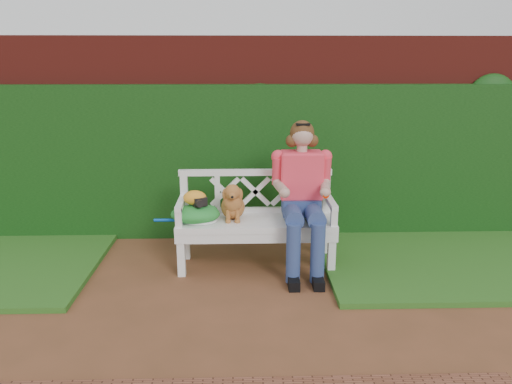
{
  "coord_description": "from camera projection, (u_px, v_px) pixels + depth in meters",
  "views": [
    {
      "loc": [
        0.32,
        -3.73,
        1.98
      ],
      "look_at": [
        0.45,
        0.8,
        0.75
      ],
      "focal_mm": 35.0,
      "sensor_mm": 36.0,
      "label": 1
    }
  ],
  "objects": [
    {
      "name": "ivy_hedge",
      "position": [
        214.0,
        163.0,
        5.51
      ],
      "size": [
        10.0,
        0.18,
        1.7
      ],
      "primitive_type": "cube",
      "color": "#194C15",
      "rests_on": "ground"
    },
    {
      "name": "baseball_glove",
      "position": [
        195.0,
        198.0,
        4.67
      ],
      "size": [
        0.25,
        0.21,
        0.14
      ],
      "primitive_type": "ellipsoid",
      "rotation": [
        0.0,
        0.0,
        0.23
      ],
      "color": "orange",
      "rests_on": "green_bag"
    },
    {
      "name": "grass_right",
      "position": [
        449.0,
        257.0,
        5.03
      ],
      "size": [
        2.6,
        2.0,
        0.05
      ],
      "primitive_type": "cube",
      "color": "#1E4719",
      "rests_on": "ground"
    },
    {
      "name": "ground",
      "position": [
        205.0,
        306.0,
        4.11
      ],
      "size": [
        60.0,
        60.0,
        0.0
      ],
      "primitive_type": "plane",
      "color": "brown"
    },
    {
      "name": "tennis_racket",
      "position": [
        197.0,
        220.0,
        4.7
      ],
      "size": [
        0.66,
        0.37,
        0.03
      ],
      "primitive_type": null,
      "rotation": [
        0.0,
        0.0,
        0.19
      ],
      "color": "white",
      "rests_on": "garden_bench"
    },
    {
      "name": "green_bag",
      "position": [
        195.0,
        213.0,
        4.68
      ],
      "size": [
        0.5,
        0.41,
        0.16
      ],
      "primitive_type": null,
      "rotation": [
        0.0,
        0.0,
        0.12
      ],
      "color": "#209A1E",
      "rests_on": "garden_bench"
    },
    {
      "name": "dog",
      "position": [
        233.0,
        201.0,
        4.73
      ],
      "size": [
        0.26,
        0.34,
        0.37
      ],
      "primitive_type": null,
      "rotation": [
        0.0,
        0.0,
        -0.03
      ],
      "color": "#956031",
      "rests_on": "garden_bench"
    },
    {
      "name": "camera_item",
      "position": [
        200.0,
        201.0,
        4.65
      ],
      "size": [
        0.15,
        0.13,
        0.08
      ],
      "primitive_type": "cube",
      "rotation": [
        0.0,
        0.0,
        0.42
      ],
      "color": "black",
      "rests_on": "green_bag"
    },
    {
      "name": "brick_wall",
      "position": [
        214.0,
        137.0,
        5.65
      ],
      "size": [
        10.0,
        0.3,
        2.2
      ],
      "primitive_type": "cube",
      "color": "maroon",
      "rests_on": "ground"
    },
    {
      "name": "seated_woman",
      "position": [
        301.0,
        197.0,
        4.7
      ],
      "size": [
        0.78,
        0.92,
        1.4
      ],
      "primitive_type": null,
      "rotation": [
        0.0,
        0.0,
        0.27
      ],
      "color": "#FF3F66",
      "rests_on": "ground"
    },
    {
      "name": "garden_bench",
      "position": [
        256.0,
        243.0,
        4.83
      ],
      "size": [
        1.59,
        0.63,
        0.48
      ],
      "primitive_type": null,
      "rotation": [
        0.0,
        0.0,
        0.02
      ],
      "color": "white",
      "rests_on": "ground"
    }
  ]
}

